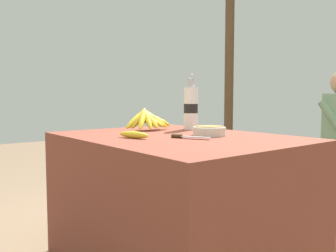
% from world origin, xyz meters
% --- Properties ---
extents(market_counter, '(1.25, 0.96, 0.71)m').
position_xyz_m(market_counter, '(0.00, 0.00, 0.36)').
color(market_counter, brown).
rests_on(market_counter, ground_plane).
extents(banana_bunch_ripe, '(0.17, 0.33, 0.15)m').
position_xyz_m(banana_bunch_ripe, '(-0.35, 0.05, 0.78)').
color(banana_bunch_ripe, '#4C381E').
rests_on(banana_bunch_ripe, market_counter).
extents(serving_bowl, '(0.17, 0.17, 0.05)m').
position_xyz_m(serving_bowl, '(0.10, 0.13, 0.74)').
color(serving_bowl, silver).
rests_on(serving_bowl, market_counter).
extents(water_bottle, '(0.09, 0.09, 0.35)m').
position_xyz_m(water_bottle, '(-0.24, 0.31, 0.85)').
color(water_bottle, white).
rests_on(water_bottle, market_counter).
extents(loose_banana_front, '(0.19, 0.08, 0.04)m').
position_xyz_m(loose_banana_front, '(-0.04, -0.25, 0.73)').
color(loose_banana_front, yellow).
rests_on(loose_banana_front, market_counter).
extents(knife, '(0.19, 0.11, 0.02)m').
position_xyz_m(knife, '(0.12, -0.05, 0.72)').
color(knife, '#BCBCC1').
rests_on(knife, market_counter).
extents(wooden_bench, '(1.85, 0.32, 0.44)m').
position_xyz_m(wooden_bench, '(-0.11, 1.57, 0.38)').
color(wooden_bench, brown).
rests_on(wooden_bench, ground_plane).
extents(seated_vendor, '(0.44, 0.42, 1.13)m').
position_xyz_m(seated_vendor, '(0.09, 1.53, 0.66)').
color(seated_vendor, '#564C60').
rests_on(seated_vendor, ground_plane).
extents(banana_bunch_green, '(0.17, 0.28, 0.15)m').
position_xyz_m(banana_bunch_green, '(-0.58, 1.57, 0.51)').
color(banana_bunch_green, '#4C381E').
rests_on(banana_bunch_green, wooden_bench).
extents(support_post_near, '(0.10, 0.10, 2.42)m').
position_xyz_m(support_post_near, '(-1.34, 1.90, 1.21)').
color(support_post_near, '#4C3823').
rests_on(support_post_near, ground_plane).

